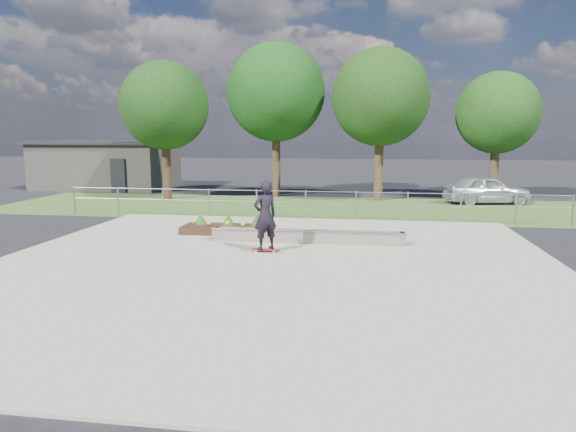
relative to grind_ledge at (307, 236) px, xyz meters
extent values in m
plane|color=black|center=(-0.59, -2.83, -0.26)|extent=(120.00, 120.00, 0.00)
cube|color=#345120|center=(-0.59, 8.17, -0.25)|extent=(30.00, 8.00, 0.02)
cube|color=gray|center=(-0.59, -2.83, -0.23)|extent=(15.00, 15.00, 0.06)
cylinder|color=gray|center=(-10.59, 4.67, 0.34)|extent=(0.06, 0.06, 1.20)
cylinder|color=gray|center=(-8.59, 4.67, 0.34)|extent=(0.06, 0.06, 1.20)
cylinder|color=#9A9DA3|center=(-6.59, 4.67, 0.34)|extent=(0.06, 0.06, 1.20)
cylinder|color=gray|center=(-4.59, 4.67, 0.34)|extent=(0.06, 0.06, 1.20)
cylinder|color=#989AA1|center=(-2.59, 4.67, 0.34)|extent=(0.06, 0.06, 1.20)
cylinder|color=gray|center=(-0.59, 4.67, 0.34)|extent=(0.06, 0.06, 1.20)
cylinder|color=gray|center=(1.41, 4.67, 0.34)|extent=(0.06, 0.06, 1.20)
cylinder|color=#92959A|center=(3.41, 4.67, 0.34)|extent=(0.06, 0.06, 1.20)
cylinder|color=#919599|center=(5.41, 4.67, 0.34)|extent=(0.06, 0.06, 1.20)
cylinder|color=gray|center=(7.41, 4.67, 0.34)|extent=(0.06, 0.06, 1.20)
cylinder|color=gray|center=(9.41, 4.67, 0.34)|extent=(0.06, 0.06, 1.20)
cylinder|color=gray|center=(-0.59, 4.67, 0.89)|extent=(20.00, 0.04, 0.04)
cylinder|color=#96999E|center=(-0.59, 4.67, 0.44)|extent=(20.00, 0.04, 0.04)
cube|color=#302E2B|center=(-14.59, 15.17, 1.14)|extent=(8.00, 5.00, 2.80)
cube|color=black|center=(-14.59, 15.17, 2.64)|extent=(8.40, 5.40, 0.20)
cube|color=black|center=(-12.59, 12.62, 0.74)|extent=(0.90, 0.10, 2.00)
cylinder|color=black|center=(-8.59, 10.17, 1.20)|extent=(0.44, 0.44, 2.93)
sphere|color=black|center=(-8.59, 10.17, 4.61)|extent=(4.55, 4.55, 4.55)
cylinder|color=#332114|center=(-3.09, 12.17, 1.42)|extent=(0.44, 0.44, 3.38)
sphere|color=black|center=(-3.09, 12.17, 5.36)|extent=(5.25, 5.25, 5.25)
cylinder|color=#372716|center=(2.41, 11.17, 1.31)|extent=(0.44, 0.44, 3.15)
sphere|color=black|center=(2.41, 11.17, 4.99)|extent=(4.90, 4.90, 4.90)
cylinder|color=#372716|center=(8.41, 12.67, 1.09)|extent=(0.44, 0.44, 2.70)
sphere|color=black|center=(8.41, 12.67, 4.24)|extent=(4.20, 4.20, 4.20)
cube|color=#69594E|center=(0.00, 0.00, 0.00)|extent=(6.00, 0.40, 0.40)
cylinder|color=#96999E|center=(0.00, -0.20, 0.20)|extent=(6.00, 0.06, 0.06)
cube|color=brown|center=(-2.90, 0.00, 0.00)|extent=(0.15, 0.42, 0.40)
cube|color=brown|center=(2.90, 0.00, 0.00)|extent=(0.15, 0.42, 0.40)
cube|color=black|center=(-2.90, 1.18, -0.08)|extent=(3.00, 1.20, 0.25)
sphere|color=gold|center=(-4.10, 1.28, 0.13)|extent=(0.14, 0.14, 0.14)
sphere|color=gold|center=(-3.50, 1.08, 0.13)|extent=(0.14, 0.14, 0.14)
sphere|color=yellow|center=(-2.90, 1.28, 0.13)|extent=(0.14, 0.14, 0.14)
sphere|color=gold|center=(-2.30, 1.08, 0.13)|extent=(0.14, 0.14, 0.14)
sphere|color=yellow|center=(-1.70, 1.28, 0.13)|extent=(0.14, 0.14, 0.14)
cone|color=#1E4A15|center=(-3.90, 1.43, 0.23)|extent=(0.44, 0.44, 0.36)
cone|color=#184714|center=(-2.90, 1.43, 0.23)|extent=(0.44, 0.44, 0.36)
cone|color=#184012|center=(-1.90, 1.43, 0.23)|extent=(0.44, 0.44, 0.36)
cylinder|color=white|center=(-1.29, -1.54, -0.18)|extent=(0.05, 0.03, 0.05)
cylinder|color=white|center=(-1.29, -1.36, -0.18)|extent=(0.05, 0.03, 0.05)
cylinder|color=white|center=(-0.77, -1.54, -0.18)|extent=(0.05, 0.03, 0.05)
cylinder|color=white|center=(-0.77, -1.36, -0.18)|extent=(0.05, 0.03, 0.05)
cylinder|color=gray|center=(-1.29, -1.45, -0.15)|extent=(0.02, 0.18, 0.02)
cylinder|color=#96969B|center=(-0.77, -1.45, -0.15)|extent=(0.02, 0.18, 0.02)
cube|color=#9E1D13|center=(-1.03, -1.45, -0.13)|extent=(0.80, 0.21, 0.02)
imported|color=black|center=(-1.03, -1.45, 0.86)|extent=(0.85, 0.82, 1.97)
imported|color=silver|center=(7.68, 10.78, 0.43)|extent=(4.35, 2.44, 1.40)
camera|label=1|loc=(1.77, -15.55, 3.13)|focal=32.00mm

